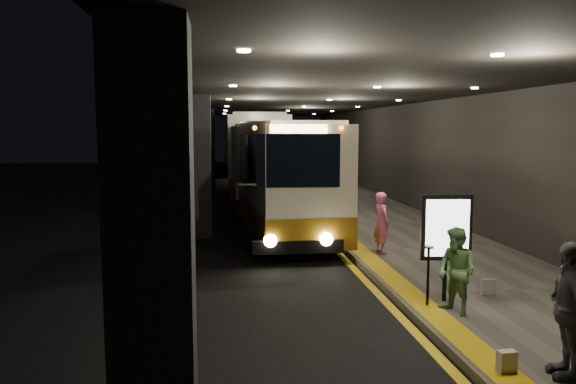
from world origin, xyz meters
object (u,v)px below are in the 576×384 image
coach_second (258,158)px  bag_plain (507,362)px  passenger_waiting_green (457,271)px  stanchion_post (428,276)px  bag_polka (488,287)px  passenger_waiting_grey (569,310)px  coach_third (245,148)px  coach_main (276,179)px  info_sign (446,229)px  passenger_boarding (382,223)px

coach_second → bag_plain: bearing=-82.5°
passenger_waiting_green → stanchion_post: bearing=-171.9°
bag_polka → coach_second: bearing=99.6°
passenger_waiting_grey → bag_plain: bearing=-93.4°
coach_third → passenger_waiting_green: (2.08, -35.50, -0.99)m
coach_main → info_sign: size_ratio=5.61×
coach_third → info_sign: (2.19, -34.75, -0.39)m
passenger_waiting_green → bag_polka: 1.61m
passenger_waiting_green → passenger_waiting_grey: (0.39, -2.57, 0.14)m
passenger_waiting_grey → info_sign: 3.36m
coach_second → bag_polka: (3.21, -18.89, -1.59)m
passenger_boarding → passenger_waiting_green: passenger_boarding is taller
bag_polka → bag_plain: (-1.42, -3.38, -0.01)m
coach_third → passenger_boarding: size_ratio=7.89×
coach_third → passenger_boarding: 30.76m
passenger_waiting_green → bag_plain: size_ratio=5.10×
bag_polka → info_sign: size_ratio=0.16×
coach_second → info_sign: (2.21, -19.16, -0.39)m
bag_plain → coach_second: bearing=94.6°
coach_second → bag_plain: coach_second is taller
coach_second → passenger_waiting_green: coach_second is taller
passenger_waiting_green → bag_polka: bearing=109.4°
info_sign → passenger_boarding: bearing=96.0°
coach_main → bag_plain: (1.87, -12.06, -1.37)m
coach_third → stanchion_post: (1.77, -34.98, -1.20)m
passenger_waiting_green → coach_second: bearing=162.9°
passenger_waiting_grey → bag_polka: passenger_waiting_grey is taller
coach_main → passenger_waiting_grey: size_ratio=6.28×
bag_polka → info_sign: info_sign is taller
passenger_boarding → passenger_waiting_grey: passenger_waiting_grey is taller
coach_second → stanchion_post: coach_second is taller
passenger_boarding → info_sign: 4.12m
coach_third → bag_plain: bearing=-89.8°
passenger_waiting_grey → bag_plain: (-0.70, 0.20, -0.75)m
passenger_waiting_grey → bag_polka: bearing=-178.8°
passenger_boarding → info_sign: bearing=168.3°
bag_plain → info_sign: (0.42, 3.11, 1.21)m
passenger_boarding → info_sign: info_sign is taller
passenger_waiting_grey → info_sign: size_ratio=0.89×
coach_main → coach_second: 10.22m
coach_main → bag_polka: size_ratio=35.96×
info_sign → bag_polka: bearing=20.5°
passenger_waiting_grey → passenger_boarding: bearing=-165.1°
coach_second → passenger_waiting_green: bearing=-81.0°
info_sign → coach_second: bearing=102.2°
coach_main → passenger_waiting_green: size_ratio=7.40×
info_sign → passenger_waiting_green: bearing=-92.5°
stanchion_post → coach_main: bearing=101.5°
passenger_boarding → info_sign: (0.03, -4.08, 0.56)m
passenger_waiting_grey → info_sign: info_sign is taller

